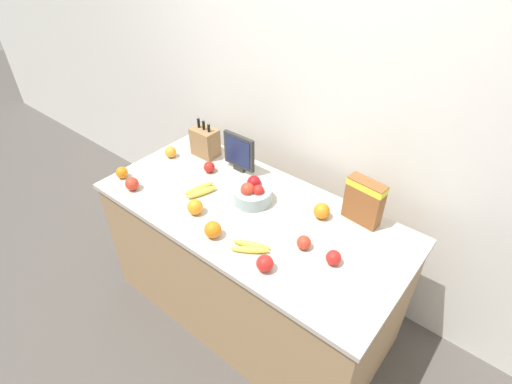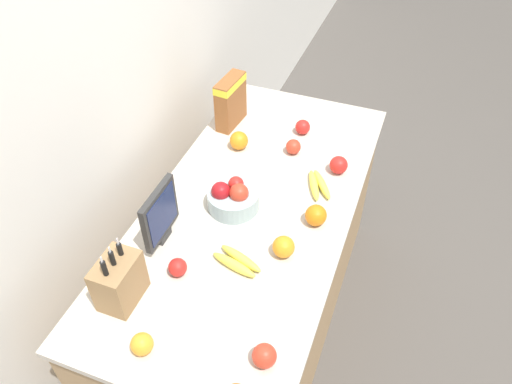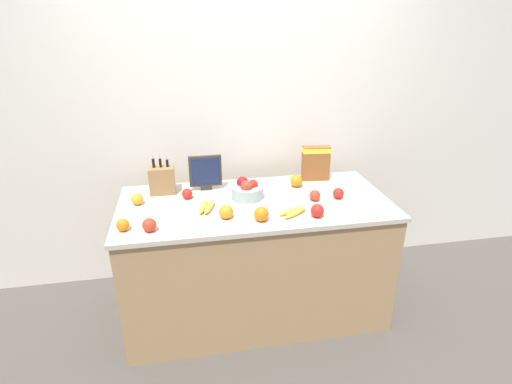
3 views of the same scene
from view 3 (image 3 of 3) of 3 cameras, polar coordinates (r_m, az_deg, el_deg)
The scene contains 19 objects.
ground_plane at distance 3.13m, azimuth -0.13°, elevation -16.23°, with size 14.00×14.00×0.00m, color #514C47.
wall_back at distance 3.11m, azimuth -2.30°, elevation 10.47°, with size 9.00×0.06×2.60m.
counter at distance 2.87m, azimuth -0.14°, elevation -9.39°, with size 1.79×0.84×0.89m.
knife_block at distance 2.83m, azimuth -13.28°, elevation 1.72°, with size 0.17×0.12×0.28m.
small_monitor at distance 2.81m, azimuth -7.24°, elevation 2.87°, with size 0.23×0.03×0.25m.
cereal_box at distance 3.01m, azimuth 8.53°, elevation 4.32°, with size 0.21×0.10×0.26m.
fruit_bowl at distance 2.69m, azimuth -1.29°, elevation 0.28°, with size 0.22×0.22×0.14m.
banana_bunch_left at distance 2.48m, azimuth 5.35°, elevation -2.84°, with size 0.20×0.16×0.03m.
banana_bunch_right at distance 2.55m, azimuth -7.12°, elevation -2.08°, with size 0.13×0.21×0.04m.
apple_by_knife_block at distance 2.68m, azimuth 8.41°, elevation -0.48°, with size 0.07×0.07×0.07m, color red.
apple_near_bananas at distance 2.35m, azimuth -15.00°, elevation -4.58°, with size 0.08×0.08×0.08m, color red.
apple_front at distance 2.72m, azimuth -9.81°, elevation -0.25°, with size 0.07×0.07×0.07m, color red.
apple_rightmost at distance 2.74m, azimuth 11.69°, elevation -0.18°, with size 0.07×0.07×0.07m, color red.
apple_rear at distance 2.46m, azimuth 8.75°, elevation -2.65°, with size 0.08×0.08×0.08m, color red.
orange_front_right at distance 2.89m, azimuth 5.79°, elevation 1.60°, with size 0.09×0.09×0.09m, color orange.
orange_mid_left at distance 2.40m, azimuth -18.49°, elevation -4.48°, with size 0.07×0.07×0.07m, color orange.
orange_near_bowl at distance 2.71m, azimuth -16.61°, elevation -0.99°, with size 0.08×0.08×0.08m, color orange.
orange_back_center at distance 2.38m, azimuth 0.77°, elevation -3.16°, with size 0.09×0.09×0.09m, color orange.
orange_by_cereal at distance 2.42m, azimuth -4.30°, elevation -2.84°, with size 0.09×0.09×0.09m, color orange.
Camera 3 is at (-0.43, -2.37, 2.00)m, focal length 28.00 mm.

